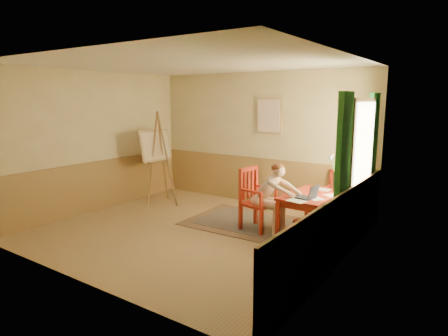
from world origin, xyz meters
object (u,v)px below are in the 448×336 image
Objects in this scene: chair_back at (337,196)px; easel at (157,149)px; table at (311,199)px; laptop at (307,196)px; chair_left at (256,199)px; figure at (270,195)px.

chair_back is 3.83m from easel.
easel is (-3.64, -0.94, 0.71)m from chair_back.
laptop reaches higher than table.
chair_left is at bearing -7.62° from easel.
laptop is (0.05, -0.33, 0.14)m from table.
table is at bearing -2.32° from easel.
chair_back is 1.44m from laptop.
easel is (-3.56, 0.14, 0.55)m from table.
figure is (-0.61, -0.26, 0.04)m from table.
figure reaches higher than laptop.
chair_back is 2.20× the size of laptop.
easel is (-2.95, 0.40, 0.51)m from figure.
chair_back is at bearing 88.79° from laptop.
figure reaches higher than chair_left.
easel is (-2.65, 0.35, 0.64)m from chair_left.
chair_left is 0.33m from figure.
table is at bearing -94.21° from chair_back.
chair_back reaches higher than table.
laptop is at bearing -81.35° from table.
laptop is (0.96, -0.12, 0.22)m from chair_left.
easel is at bearing 172.38° from chair_left.
table is 1.31× the size of chair_back.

